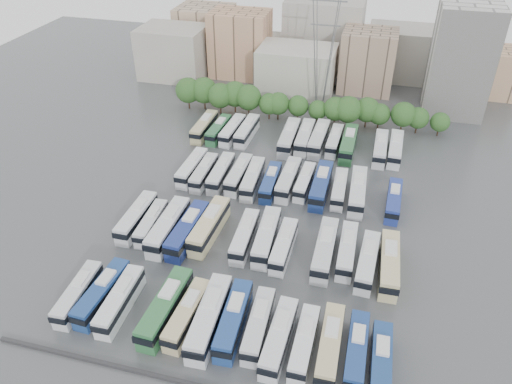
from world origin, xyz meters
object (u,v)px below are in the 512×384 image
(bus_r0_s9, at_px, (279,337))
(bus_r3_s6, at_px, (289,137))
(bus_r0_s1, at_px, (102,293))
(bus_r1_s6, at_px, (245,236))
(bus_r0_s6, at_px, (209,317))
(bus_r3_s13, at_px, (395,149))
(bus_r2_s3, at_px, (221,173))
(bus_r2_s6, at_px, (270,182))
(bus_r3_s3, at_px, (247,131))
(bus_r2_s10, at_px, (339,189))
(bus_r1_s11, at_px, (347,250))
(bus_r2_s5, at_px, (253,178))
(bus_r1_s8, at_px, (284,246))
(bus_r2_s2, at_px, (204,172))
(bus_r1_s10, at_px, (325,249))
(bus_r3_s2, at_px, (232,130))
(bus_r0_s0, at_px, (78,293))
(bus_r0_s11, at_px, (330,345))
(bus_r3_s12, at_px, (380,148))
(bus_r0_s10, at_px, (304,343))
(bus_r3_s1, at_px, (219,129))
(bus_r1_s2, at_px, (168,226))
(bus_r0_s4, at_px, (166,307))
(bus_r1_s13, at_px, (389,264))
(bus_r2_s13, at_px, (394,200))
(bus_r3_s7, at_px, (305,137))
(bus_r0_s5, at_px, (187,314))
(bus_r1_s7, at_px, (267,236))
(bus_r2_s4, at_px, (239,174))
(bus_r1_s1, at_px, (151,223))
(bus_r3_s8, at_px, (319,138))
(bus_r0_s7, at_px, (234,319))
(bus_r0_s13, at_px, (381,363))
(bus_r0_s8, at_px, (258,325))
(bus_r0_s12, at_px, (356,351))
(bus_r0_s2, at_px, (120,300))
(bus_r3_s9, at_px, (335,140))
(bus_r1_s4, at_px, (209,226))
(bus_r3_s0, at_px, (204,126))
(bus_r3_s10, at_px, (349,144))
(apartment_tower, at_px, (461,60))
(bus_r2_s8, at_px, (305,182))
(bus_r1_s3, at_px, (188,230))
(bus_r1_s0, at_px, (137,217))

(bus_r0_s9, bearing_deg, bus_r3_s6, 101.82)
(bus_r0_s1, xyz_separation_m, bus_r1_s6, (16.27, 17.59, -0.05))
(bus_r0_s6, xyz_separation_m, bus_r3_s13, (22.92, 54.42, -0.20))
(bus_r2_s3, bearing_deg, bus_r2_s6, -4.13)
(bus_r0_s1, relative_size, bus_r3_s13, 0.98)
(bus_r3_s3, bearing_deg, bus_r2_s10, -36.09)
(bus_r2_s3, relative_size, bus_r2_s10, 1.07)
(bus_r1_s11, distance_m, bus_r2_s5, 25.90)
(bus_r1_s8, relative_size, bus_r2_s2, 1.03)
(bus_r1_s10, bearing_deg, bus_r3_s2, 125.97)
(bus_r2_s10, bearing_deg, bus_r3_s3, 140.41)
(bus_r0_s0, relative_size, bus_r0_s11, 0.94)
(bus_r0_s1, relative_size, bus_r3_s12, 0.99)
(bus_r0_s10, height_order, bus_r0_s11, bus_r0_s11)
(bus_r3_s1, relative_size, bus_r3_s3, 0.93)
(bus_r1_s2, distance_m, bus_r3_s2, 36.90)
(bus_r1_s10, bearing_deg, bus_r0_s4, -138.07)
(bus_r1_s13, distance_m, bus_r3_s13, 37.22)
(bus_r1_s13, relative_size, bus_r2_s13, 1.14)
(bus_r0_s4, height_order, bus_r3_s7, bus_r0_s4)
(bus_r0_s5, height_order, bus_r3_s6, bus_r3_s6)
(bus_r1_s7, height_order, bus_r2_s4, bus_r1_s7)
(bus_r0_s6, bearing_deg, bus_r1_s10, 51.80)
(bus_r1_s1, bearing_deg, bus_r3_s12, 41.99)
(bus_r2_s3, height_order, bus_r3_s8, bus_r3_s8)
(bus_r0_s7, xyz_separation_m, bus_r2_s5, (-6.69, 34.78, -0.08))
(bus_r0_s7, height_order, bus_r2_s10, bus_r0_s7)
(bus_r0_s13, xyz_separation_m, bus_r3_s1, (-39.31, 54.84, -0.04))
(bus_r0_s13, bearing_deg, bus_r0_s8, 171.73)
(bus_r0_s12, xyz_separation_m, bus_r3_s2, (-33.04, 54.04, 0.06))
(bus_r0_s2, relative_size, bus_r0_s12, 1.05)
(bus_r2_s4, bearing_deg, bus_r1_s6, -69.91)
(bus_r3_s12, bearing_deg, bus_r3_s9, 173.34)
(bus_r0_s13, distance_m, bus_r2_s4, 47.69)
(bus_r1_s4, xyz_separation_m, bus_r3_s0, (-13.33, 34.78, -0.17))
(bus_r0_s2, xyz_separation_m, bus_r1_s7, (16.69, 18.85, 0.15))
(bus_r0_s4, distance_m, bus_r3_s10, 57.06)
(bus_r0_s9, xyz_separation_m, bus_r1_s13, (13.31, 17.86, 0.16))
(apartment_tower, relative_size, bus_r3_s12, 2.11)
(bus_r0_s5, bearing_deg, bus_r3_s10, 76.17)
(bus_r1_s7, relative_size, bus_r3_s1, 1.14)
(bus_r1_s6, relative_size, bus_r2_s8, 1.08)
(bus_r3_s6, height_order, bus_r3_s12, bus_r3_s6)
(bus_r1_s3, bearing_deg, bus_r1_s0, 175.35)
(bus_r0_s4, distance_m, bus_r1_s7, 21.02)
(bus_r0_s10, bearing_deg, bus_r0_s1, 178.13)
(bus_r0_s13, bearing_deg, bus_r1_s3, 149.45)
(bus_r1_s1, distance_m, bus_r3_s2, 36.40)
(bus_r1_s7, bearing_deg, bus_r2_s3, 125.39)
(bus_r3_s12, bearing_deg, bus_r1_s4, -127.12)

